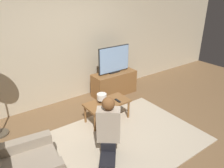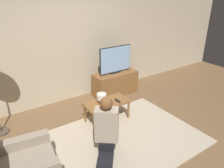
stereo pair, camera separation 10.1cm
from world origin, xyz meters
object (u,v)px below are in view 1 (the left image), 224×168
Objects in this scene: person_kneeling at (109,128)px; table_lamp at (102,97)px; tv at (114,60)px; coffee_table at (107,104)px.

person_kneeling reaches higher than table_lamp.
tv reaches higher than table_lamp.
tv reaches higher than person_kneeling.
person_kneeling is 0.94m from table_lamp.
tv is 0.85× the size of person_kneeling.
person_kneeling reaches higher than coffee_table.
tv is at bearing 42.81° from table_lamp.
table_lamp is at bearing -78.76° from person_kneeling.
table_lamp is at bearing -137.19° from tv.
coffee_table is at bearing -84.81° from person_kneeling.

